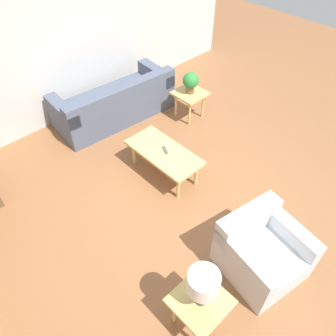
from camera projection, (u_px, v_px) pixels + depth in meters
ground_plane at (203, 198)px, 4.60m from camera, size 14.00×14.00×0.00m
wall_right at (67, 36)px, 5.22m from camera, size 0.12×7.20×2.70m
sofa at (115, 104)px, 5.75m from camera, size 1.01×2.14×0.76m
armchair at (260, 251)px, 3.66m from camera, size 0.95×0.94×0.74m
coffee_table at (164, 154)px, 4.68m from camera, size 1.15×0.54×0.44m
side_table_plant at (190, 96)px, 5.68m from camera, size 0.51×0.51×0.50m
side_table_lamp at (200, 304)px, 3.12m from camera, size 0.51×0.51×0.50m
potted_plant at (191, 81)px, 5.47m from camera, size 0.27×0.27×0.37m
table_lamp at (203, 284)px, 2.83m from camera, size 0.29×0.29×0.47m
remote_control at (165, 150)px, 4.65m from camera, size 0.16×0.11×0.02m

